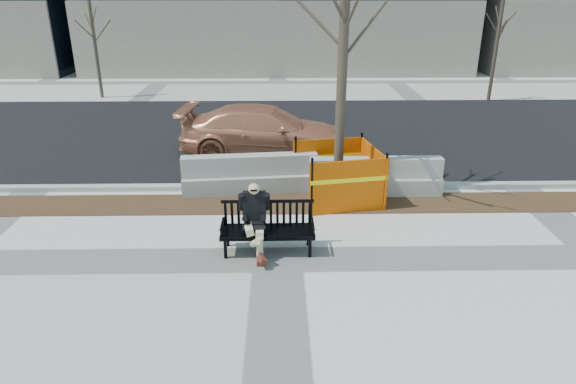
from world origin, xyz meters
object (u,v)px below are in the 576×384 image
Objects in this scene: tree_fence at (337,198)px; sedan at (266,155)px; bench at (268,251)px; seated_man at (255,250)px; jersey_barrier_right at (374,193)px; jersey_barrier_left at (251,191)px.

tree_fence is 1.34× the size of sedan.
seated_man reaches higher than bench.
bench is 1.36× the size of seated_man.
sedan reaches higher than bench.
seated_man is at bearing -126.37° from tree_fence.
sedan is 4.15m from jersey_barrier_right.
bench is at bearing -172.48° from sedan.
seated_man is 4.04m from jersey_barrier_right.
jersey_barrier_left is (-0.49, 3.11, 0.00)m from bench.
seated_man is at bearing -90.76° from jersey_barrier_left.
tree_fence is 1.01m from jersey_barrier_right.
tree_fence reaches higher than seated_man.
tree_fence is at bearing 53.32° from seated_man.
jersey_barrier_left is (-0.32, -2.91, 0.00)m from sedan.
jersey_barrier_left is 1.03× the size of jersey_barrier_right.
tree_fence is (1.88, 2.55, 0.00)m from seated_man.
seated_man is 0.20× the size of tree_fence.
jersey_barrier_left is 3.09m from jersey_barrier_right.
tree_fence is 2.18m from jersey_barrier_left.
bench is 0.27× the size of tree_fence.
jersey_barrier_right is (3.08, -0.19, 0.00)m from jersey_barrier_left.
jersey_barrier_right is (0.96, 0.32, 0.00)m from tree_fence.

